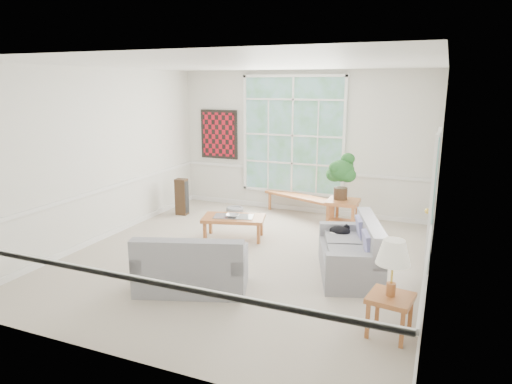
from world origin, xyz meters
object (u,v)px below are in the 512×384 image
(coffee_table, at_px, (234,228))
(side_table, at_px, (389,315))
(loveseat_right, at_px, (349,248))
(end_table, at_px, (342,215))
(loveseat_front, at_px, (192,261))

(coffee_table, relative_size, side_table, 2.31)
(loveseat_right, relative_size, end_table, 2.61)
(end_table, bearing_deg, loveseat_right, -75.39)
(loveseat_front, relative_size, end_table, 2.51)
(loveseat_right, height_order, end_table, loveseat_right)
(loveseat_right, bearing_deg, end_table, 86.63)
(loveseat_right, distance_m, loveseat_front, 2.27)
(end_table, bearing_deg, loveseat_front, -111.72)
(loveseat_right, relative_size, side_table, 3.22)
(loveseat_front, height_order, end_table, loveseat_front)
(loveseat_right, bearing_deg, side_table, -81.32)
(coffee_table, xyz_separation_m, end_table, (1.70, 1.25, 0.09))
(loveseat_right, xyz_separation_m, loveseat_front, (-1.86, -1.29, -0.02))
(side_table, bearing_deg, coffee_table, 142.55)
(coffee_table, height_order, side_table, side_table)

